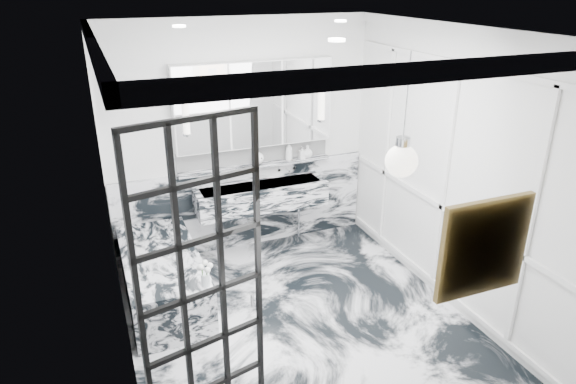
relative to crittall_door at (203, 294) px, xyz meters
name	(u,v)px	position (x,y,z in m)	size (l,w,h in m)	color
floor	(299,323)	(1.11, 0.94, -1.21)	(3.60, 3.60, 0.00)	silver
ceiling	(302,29)	(1.11, 0.94, 1.59)	(3.60, 3.60, 0.00)	white
wall_back	(241,139)	(1.11, 2.74, 0.19)	(3.60, 3.60, 0.00)	white
wall_front	(420,303)	(1.11, -0.86, 0.19)	(3.60, 3.60, 0.00)	white
wall_left	(113,223)	(-0.49, 0.94, 0.19)	(3.60, 3.60, 0.00)	white
wall_right	(448,170)	(2.71, 0.94, 0.19)	(3.60, 3.60, 0.00)	white
marble_clad_back	(244,207)	(1.11, 2.72, -0.68)	(3.18, 0.05, 1.05)	silver
marble_clad_left	(116,229)	(-0.47, 0.94, 0.13)	(0.02, 3.56, 2.68)	silver
panel_molding	(445,180)	(2.69, 0.94, 0.09)	(0.03, 3.40, 2.30)	white
soap_bottle_a	(289,151)	(1.69, 2.65, 0.00)	(0.09, 0.09, 0.23)	#8C5919
soap_bottle_b	(302,152)	(1.86, 2.65, -0.04)	(0.07, 0.07, 0.15)	#4C4C51
soap_bottle_c	(307,151)	(1.94, 2.65, -0.04)	(0.13, 0.13, 0.16)	silver
face_pot	(258,158)	(1.28, 2.65, -0.04)	(0.15, 0.15, 0.15)	white
amber_bottle	(291,156)	(1.71, 2.65, -0.07)	(0.04, 0.04, 0.10)	#8C5919
flower_vase	(205,280)	(0.24, 1.11, -0.60)	(0.08, 0.08, 0.12)	silver
crittall_door	(203,294)	(0.00, 0.00, 0.00)	(0.88, 0.04, 2.41)	black
artwork	(484,248)	(1.57, -0.82, 0.45)	(0.54, 0.05, 0.54)	orange
pendant_light	(401,161)	(1.40, -0.13, 0.81)	(0.23, 0.23, 0.23)	white
trough_sink	(261,196)	(1.26, 2.50, -0.48)	(1.60, 0.45, 0.30)	silver
ledge	(256,166)	(1.26, 2.66, -0.14)	(1.90, 0.14, 0.04)	silver
subway_tile	(254,153)	(1.26, 2.73, 0.00)	(1.90, 0.03, 0.23)	white
mirror_cabinet	(254,104)	(1.26, 2.67, 0.61)	(1.90, 0.16, 1.00)	white
sconce_left	(186,116)	(0.44, 2.57, 0.57)	(0.07, 0.07, 0.40)	white
sconce_right	(322,104)	(2.08, 2.57, 0.57)	(0.07, 0.07, 0.40)	white
bathtub	(163,278)	(-0.06, 1.84, -0.93)	(0.75, 1.65, 0.55)	silver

